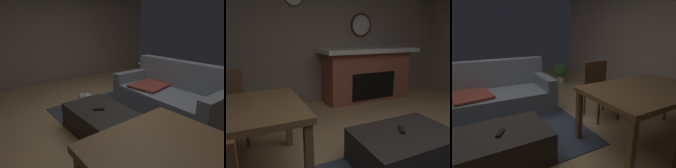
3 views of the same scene
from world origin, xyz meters
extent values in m
plane|color=tan|center=(0.00, 0.00, 0.00)|extent=(7.70, 7.70, 0.00)
cube|color=gray|center=(-3.21, 0.00, 1.41)|extent=(0.12, 6.64, 2.83)
cube|color=#3D475B|center=(-0.14, 0.04, 0.01)|extent=(2.60, 2.00, 0.01)
cube|color=slate|center=(0.06, 0.68, 0.21)|extent=(1.96, 1.00, 0.42)
cube|color=slate|center=(0.07, 1.05, 0.67)|extent=(1.94, 0.27, 0.49)
cube|color=slate|center=(0.94, 0.65, 0.52)|extent=(0.21, 0.94, 0.20)
cube|color=slate|center=(-0.81, 0.71, 0.52)|extent=(0.21, 0.94, 0.20)
cube|color=brown|center=(-0.32, 0.70, 0.45)|extent=(0.68, 0.87, 0.03)
cube|color=#2D2826|center=(-0.14, -0.61, 0.19)|extent=(1.07, 0.71, 0.38)
cube|color=black|center=(-0.13, -0.65, 0.39)|extent=(0.13, 0.16, 0.02)
cube|color=brown|center=(0.90, -0.63, 0.34)|extent=(0.07, 0.07, 0.68)
ellipsoid|color=silver|center=(-1.18, -0.28, 0.14)|extent=(0.46, 0.26, 0.18)
sphere|color=silver|center=(-0.99, -0.32, 0.24)|extent=(0.14, 0.14, 0.14)
camera|label=1|loc=(1.88, -2.01, 1.51)|focal=30.19mm
camera|label=2|loc=(1.29, 0.82, 1.37)|focal=31.81mm
camera|label=3|loc=(-0.44, -2.57, 1.47)|focal=30.84mm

